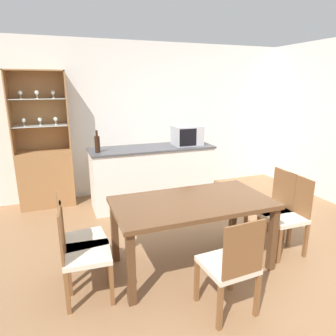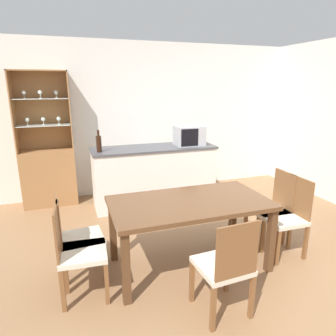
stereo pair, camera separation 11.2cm
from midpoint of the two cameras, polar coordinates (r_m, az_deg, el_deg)
ground_plane at (r=3.42m, az=9.44°, el=-17.42°), size 18.00×18.00×0.00m
wall_back at (r=5.34m, az=-4.20°, el=9.31°), size 6.80×0.06×2.55m
kitchen_counter at (r=4.76m, az=-3.64°, el=-1.44°), size 1.92×0.63×0.92m
display_cabinet at (r=5.04m, az=-22.89°, el=-0.12°), size 0.80×0.39×2.06m
dining_table at (r=3.07m, az=3.58°, el=-7.76°), size 1.59×0.85×0.73m
dining_chair_side_left_near at (r=2.82m, az=-17.25°, el=-15.22°), size 0.43×0.43×0.88m
dining_chair_side_right_near at (r=3.62m, az=20.86°, el=-8.46°), size 0.41×0.41×0.88m
dining_chair_side_right_far at (r=3.80m, az=18.36°, el=-7.10°), size 0.41×0.41×0.88m
dining_chair_side_left_far at (r=3.04m, az=-17.57°, el=-12.91°), size 0.43×0.43×0.88m
dining_chair_head_near at (r=2.58m, az=10.58°, el=-17.81°), size 0.42×0.42×0.88m
microwave at (r=4.79m, az=3.00°, el=6.19°), size 0.44×0.34×0.30m
wine_bottle at (r=4.37m, az=-14.03°, el=4.50°), size 0.07×0.07×0.32m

